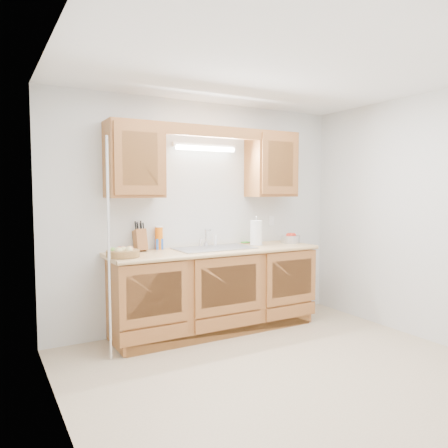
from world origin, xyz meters
TOP-DOWN VIEW (x-y plane):
  - room at (0.00, 0.00)m, footprint 3.52×3.50m
  - base_cabinets at (0.00, 1.20)m, footprint 2.20×0.60m
  - countertop at (0.00, 1.19)m, footprint 2.30×0.63m
  - upper_cabinet_left at (-0.83, 1.33)m, footprint 0.55×0.33m
  - upper_cabinet_right at (0.83, 1.33)m, footprint 0.55×0.33m
  - valance at (0.00, 1.19)m, footprint 2.20×0.05m
  - fluorescent_fixture at (0.00, 1.42)m, footprint 0.76×0.08m
  - sink at (0.00, 1.21)m, footprint 0.84×0.46m
  - wire_shelf_pole at (-1.20, 0.94)m, footprint 0.03×0.03m
  - outlet_plate at (0.95, 1.49)m, footprint 0.08×0.01m
  - fruit_basket at (-1.03, 1.10)m, footprint 0.40×0.40m
  - knife_block at (-0.76, 1.41)m, footprint 0.12×0.19m
  - orange_canister at (-0.54, 1.44)m, footprint 0.11×0.11m
  - soap_bottle at (-0.54, 1.44)m, footprint 0.09×0.09m
  - sponge at (0.54, 1.44)m, footprint 0.11×0.08m
  - paper_towel at (0.54, 1.21)m, footprint 0.16×0.16m
  - apple_bowl at (1.03, 1.21)m, footprint 0.27×0.27m

SIDE VIEW (x-z plane):
  - base_cabinets at x=0.00m, z-range 0.01..0.87m
  - sink at x=0.00m, z-range 0.65..1.01m
  - countertop at x=0.00m, z-range 0.86..0.90m
  - sponge at x=0.54m, z-range 0.90..0.92m
  - fruit_basket at x=-1.03m, z-range 0.89..0.99m
  - apple_bowl at x=1.03m, z-range 0.89..1.01m
  - soap_bottle at x=-0.54m, z-range 0.90..1.07m
  - wire_shelf_pole at x=-1.20m, z-range 0.00..2.00m
  - knife_block at x=-0.76m, z-range 0.85..1.18m
  - orange_canister at x=-0.54m, z-range 0.90..1.15m
  - paper_towel at x=0.54m, z-range 0.87..1.21m
  - outlet_plate at x=0.95m, z-range 1.09..1.21m
  - room at x=0.00m, z-range 0.00..2.50m
  - upper_cabinet_left at x=-0.83m, z-range 1.45..2.20m
  - upper_cabinet_right at x=0.83m, z-range 1.45..2.20m
  - fluorescent_fixture at x=0.00m, z-range 1.96..2.04m
  - valance at x=0.00m, z-range 2.08..2.20m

